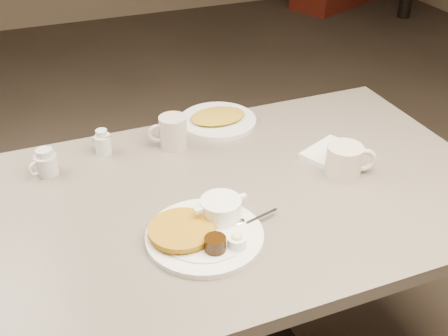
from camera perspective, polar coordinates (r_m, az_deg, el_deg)
name	(u,v)px	position (r m, az deg, el deg)	size (l,w,h in m)	color
diner_table	(227,241)	(1.61, 0.27, -7.55)	(1.50, 0.90, 0.75)	slate
main_plate	(205,228)	(1.35, -1.99, -6.27)	(0.37, 0.32, 0.07)	white
coffee_mug_near	(345,160)	(1.60, 12.46, 0.83)	(0.16, 0.13, 0.09)	beige
napkin	(332,154)	(1.69, 11.11, 1.45)	(0.20, 0.18, 0.02)	white
coffee_mug_far	(172,132)	(1.70, -5.39, 3.74)	(0.13, 0.10, 0.10)	beige
creamer_left	(45,163)	(1.64, -17.99, 0.48)	(0.09, 0.07, 0.08)	beige
creamer_right	(103,143)	(1.70, -12.45, 2.57)	(0.06, 0.07, 0.08)	silver
hash_plate	(218,119)	(1.84, -0.66, 5.08)	(0.26, 0.26, 0.04)	silver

